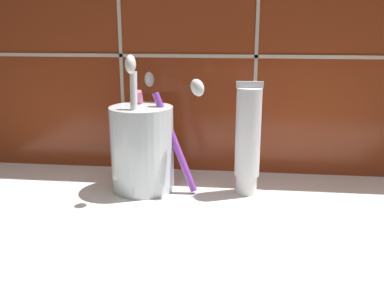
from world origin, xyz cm
name	(u,v)px	position (x,y,z in cm)	size (l,w,h in cm)	color
sink_counter	(238,228)	(0.00, 0.00, 1.00)	(78.48, 34.97, 2.00)	white
tile_wall_backsplash	(244,12)	(0.01, 17.73, 25.38)	(88.48, 1.72, 50.75)	#933819
toothbrush_cup	(143,147)	(-12.78, 8.42, 7.88)	(13.01, 12.86, 18.34)	silver
toothpaste_tube	(248,139)	(1.04, 8.41, 9.36)	(3.40, 3.24, 14.81)	white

